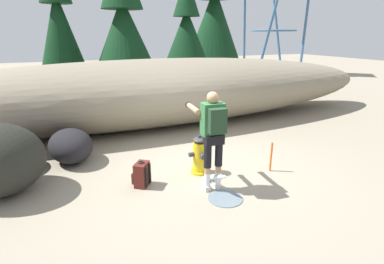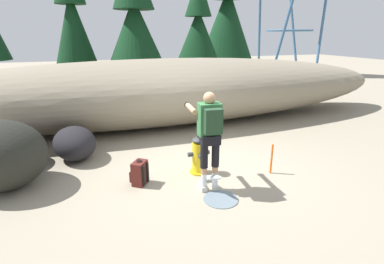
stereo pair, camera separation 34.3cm
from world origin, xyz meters
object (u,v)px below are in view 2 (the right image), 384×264
Objects in this scene: utility_worker at (209,129)px; boulder_mid at (2,155)px; fire_hydrant at (199,156)px; spare_backpack at (140,173)px; survey_stake at (272,159)px; boulder_small at (11,151)px; boulder_large at (75,143)px.

utility_worker is 3.60m from boulder_mid.
spare_backpack is at bearing -175.95° from fire_hydrant.
utility_worker is 2.86× the size of survey_stake.
boulder_mid is 1.32× the size of boulder_small.
fire_hydrant is at bearing -9.79° from boulder_mid.
boulder_large is (-2.23, 2.18, -0.74)m from utility_worker.
boulder_small is at bearing 95.58° from boulder_mid.
utility_worker is 1.48× the size of boulder_large.
fire_hydrant reaches higher than boulder_small.
boulder_mid reaches higher than fire_hydrant.
utility_worker is 3.21m from boulder_large.
spare_backpack is 2.86m from boulder_small.
utility_worker is 1.52× the size of boulder_small.
survey_stake is at bearing -12.76° from boulder_mid.
fire_hydrant is at bearing -0.03° from utility_worker.
utility_worker is at bearing -44.29° from boulder_large.
utility_worker is 4.16m from boulder_small.
fire_hydrant is 1.18m from spare_backpack.
fire_hydrant is 3.47m from boulder_mid.
boulder_mid is 4.87m from survey_stake.
boulder_large is 1.22m from boulder_small.
boulder_mid is at bearing -139.52° from boulder_large.
boulder_large is 1.03× the size of boulder_small.
boulder_large is at bearing 150.71° from survey_stake.
fire_hydrant is 2.76m from boulder_large.
utility_worker is at bearing -20.04° from boulder_mid.
boulder_small reaches higher than survey_stake.
boulder_large is 1.50m from boulder_mid.
utility_worker is 1.60m from survey_stake.
utility_worker is at bearing -32.45° from boulder_small.
fire_hydrant reaches higher than spare_backpack.
survey_stake is at bearing -29.29° from boulder_large.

